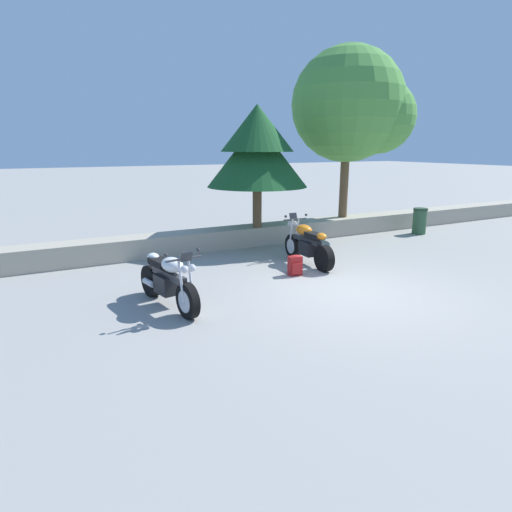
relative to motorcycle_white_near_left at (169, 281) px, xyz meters
name	(u,v)px	position (x,y,z in m)	size (l,w,h in m)	color
ground_plane	(349,292)	(3.44, -0.88, -0.49)	(120.00, 120.00, 0.00)	gray
stone_wall	(243,236)	(3.44, 3.92, -0.21)	(36.00, 0.80, 0.55)	#A89E89
motorcycle_white_near_left	(169,281)	(0.00, 0.00, 0.00)	(0.76, 2.06, 1.18)	black
motorcycle_orange_centre	(307,245)	(3.92, 1.30, 0.00)	(0.67, 2.07, 1.18)	black
rider_backpack	(295,265)	(3.11, 0.60, -0.24)	(0.33, 0.29, 0.47)	#A31E1E
pine_tree_far_left	(257,148)	(3.78, 3.68, 2.32)	(2.85, 2.85, 3.43)	brown
leafy_tree_mid_left	(354,107)	(7.38, 3.91, 3.55)	(3.74, 3.56, 5.35)	brown
trash_bin	(420,221)	(9.40, 2.70, -0.05)	(0.46, 0.46, 0.86)	#335638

